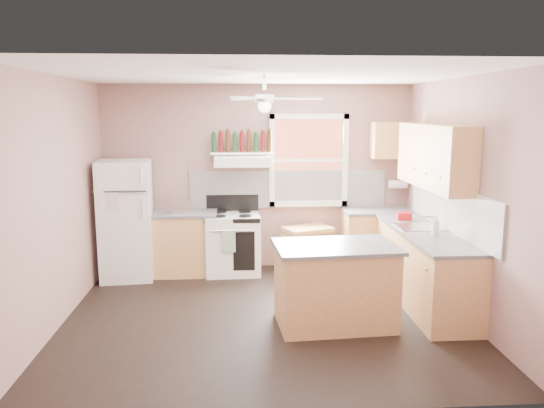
{
  "coord_description": "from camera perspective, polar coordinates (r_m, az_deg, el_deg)",
  "views": [
    {
      "loc": [
        -0.3,
        -5.76,
        2.32
      ],
      "look_at": [
        0.1,
        0.3,
        1.25
      ],
      "focal_mm": 35.0,
      "sensor_mm": 36.0,
      "label": 1
    }
  ],
  "objects": [
    {
      "name": "backsplash_right",
      "position": [
        6.67,
        18.64,
        -0.43
      ],
      "size": [
        0.03,
        2.6,
        0.55
      ],
      "primitive_type": "cube",
      "color": "white",
      "rests_on": "wall_right"
    },
    {
      "name": "counter_right",
      "position": [
        6.62,
        16.13,
        -2.97
      ],
      "size": [
        0.62,
        2.22,
        0.04
      ],
      "primitive_type": "cube",
      "color": "#515154",
      "rests_on": "base_cabinet_right"
    },
    {
      "name": "upper_cabinet_right",
      "position": [
        6.72,
        17.05,
        4.94
      ],
      "size": [
        0.33,
        1.8,
        0.76
      ],
      "primitive_type": "cube",
      "color": "#AF8049",
      "rests_on": "wall_right"
    },
    {
      "name": "bottle_shelf",
      "position": [
        7.65,
        -3.25,
        5.48
      ],
      "size": [
        0.9,
        0.26,
        0.03
      ],
      "primitive_type": "cube",
      "color": "white",
      "rests_on": "range_hood"
    },
    {
      "name": "sink",
      "position": [
        6.8,
        15.57,
        -2.48
      ],
      "size": [
        0.55,
        0.45,
        0.03
      ],
      "primitive_type": "cube",
      "color": "silver",
      "rests_on": "counter_right"
    },
    {
      "name": "paper_towel",
      "position": [
        8.05,
        13.39,
        2.08
      ],
      "size": [
        0.26,
        0.12,
        0.12
      ],
      "primitive_type": "cylinder",
      "rotation": [
        0.0,
        1.57,
        0.0
      ],
      "color": "white",
      "rests_on": "wall_back"
    },
    {
      "name": "wall_back",
      "position": [
        7.85,
        -1.55,
        2.89
      ],
      "size": [
        4.5,
        0.05,
        2.7
      ],
      "primitive_type": "cube",
      "color": "#88625B",
      "rests_on": "ground"
    },
    {
      "name": "base_cabinet_left",
      "position": [
        7.73,
        -9.32,
        -4.29
      ],
      "size": [
        0.9,
        0.6,
        0.86
      ],
      "primitive_type": "cube",
      "color": "#AF8049",
      "rests_on": "floor"
    },
    {
      "name": "upper_cabinet_corner",
      "position": [
        7.93,
        12.81,
        6.71
      ],
      "size": [
        0.6,
        0.33,
        0.52
      ],
      "primitive_type": "cube",
      "color": "#AF8049",
      "rests_on": "wall_back"
    },
    {
      "name": "refrigerator",
      "position": [
        7.62,
        -15.41,
        -1.68
      ],
      "size": [
        0.76,
        0.74,
        1.65
      ],
      "primitive_type": "cube",
      "rotation": [
        0.0,
        0.0,
        0.09
      ],
      "color": "white",
      "rests_on": "floor"
    },
    {
      "name": "ceiling_fan_hub",
      "position": [
        5.77,
        -0.81,
        11.28
      ],
      "size": [
        0.2,
        0.2,
        0.08
      ],
      "primitive_type": "cylinder",
      "color": "white",
      "rests_on": "ceiling"
    },
    {
      "name": "window_frame",
      "position": [
        7.82,
        3.98,
        4.69
      ],
      "size": [
        1.16,
        0.07,
        1.36
      ],
      "primitive_type": "cube",
      "color": "white",
      "rests_on": "wall_back"
    },
    {
      "name": "ceiling",
      "position": [
        5.78,
        -0.82,
        13.76
      ],
      "size": [
        4.5,
        4.5,
        0.0
      ],
      "primitive_type": "plane",
      "color": "white",
      "rests_on": "ground"
    },
    {
      "name": "wine_bottles",
      "position": [
        7.64,
        -3.23,
        6.68
      ],
      "size": [
        0.86,
        0.06,
        0.31
      ],
      "color": "#143819",
      "rests_on": "bottle_shelf"
    },
    {
      "name": "floor",
      "position": [
        6.22,
        -0.76,
        -11.92
      ],
      "size": [
        4.5,
        4.5,
        0.0
      ],
      "primitive_type": "plane",
      "color": "black",
      "rests_on": "ground"
    },
    {
      "name": "faucet",
      "position": [
        6.84,
        16.86,
        -1.83
      ],
      "size": [
        0.03,
        0.03,
        0.14
      ],
      "primitive_type": "cylinder",
      "color": "silver",
      "rests_on": "sink"
    },
    {
      "name": "red_caddy",
      "position": [
        7.2,
        14.05,
        -1.28
      ],
      "size": [
        0.2,
        0.14,
        0.1
      ],
      "primitive_type": "cube",
      "rotation": [
        0.0,
        0.0,
        -0.15
      ],
      "color": "red",
      "rests_on": "counter_right"
    },
    {
      "name": "base_cabinet_corner",
      "position": [
        7.96,
        11.29,
        -3.93
      ],
      "size": [
        1.0,
        0.6,
        0.86
      ],
      "primitive_type": "cube",
      "color": "#AF8049",
      "rests_on": "floor"
    },
    {
      "name": "backsplash_back",
      "position": [
        7.87,
        1.74,
        1.62
      ],
      "size": [
        2.9,
        0.03,
        0.55
      ],
      "primitive_type": "cube",
      "color": "white",
      "rests_on": "wall_back"
    },
    {
      "name": "toaster",
      "position": [
        7.52,
        -9.74,
        -0.34
      ],
      "size": [
        0.3,
        0.2,
        0.18
      ],
      "primitive_type": "cube",
      "rotation": [
        0.0,
        0.0,
        0.14
      ],
      "color": "silver",
      "rests_on": "counter_left"
    },
    {
      "name": "window_view",
      "position": [
        7.85,
        3.95,
        4.7
      ],
      "size": [
        1.0,
        0.02,
        1.2
      ],
      "primitive_type": "cube",
      "color": "brown",
      "rests_on": "wall_back"
    },
    {
      "name": "counter_corner",
      "position": [
        7.87,
        11.4,
        -0.75
      ],
      "size": [
        1.02,
        0.62,
        0.04
      ],
      "primitive_type": "cube",
      "color": "#515154",
      "rests_on": "base_cabinet_corner"
    },
    {
      "name": "counter_left",
      "position": [
        7.64,
        -9.42,
        -1.01
      ],
      "size": [
        0.92,
        0.62,
        0.04
      ],
      "primitive_type": "cube",
      "color": "#515154",
      "rests_on": "base_cabinet_left"
    },
    {
      "name": "wall_left",
      "position": [
        6.17,
        -22.4,
        0.18
      ],
      "size": [
        0.05,
        4.0,
        2.7
      ],
      "primitive_type": "cube",
      "color": "#88625B",
      "rests_on": "ground"
    },
    {
      "name": "range_hood",
      "position": [
        7.54,
        -3.23,
        4.65
      ],
      "size": [
        0.78,
        0.5,
        0.14
      ],
      "primitive_type": "cube",
      "color": "white",
      "rests_on": "wall_back"
    },
    {
      "name": "stove",
      "position": [
        7.68,
        -4.24,
        -4.29
      ],
      "size": [
        0.79,
        0.67,
        0.86
      ],
      "primitive_type": "cube",
      "rotation": [
        0.0,
        0.0,
        0.04
      ],
      "color": "white",
      "rests_on": "floor"
    },
    {
      "name": "island",
      "position": [
        5.88,
        6.79,
        -8.82
      ],
      "size": [
        1.28,
        0.87,
        0.86
      ],
      "primitive_type": "cube",
      "rotation": [
        0.0,
        0.0,
        0.07
      ],
      "color": "#AF8049",
      "rests_on": "floor"
    },
    {
      "name": "cart",
      "position": [
        7.78,
        3.85,
        -4.86
      ],
      "size": [
        0.77,
        0.65,
        0.66
      ],
      "primitive_type": "cube",
      "rotation": [
        0.0,
        0.0,
        0.38
      ],
      "color": "#AF8049",
      "rests_on": "floor"
    },
    {
      "name": "island_top",
      "position": [
        5.75,
        6.88,
        -4.57
      ],
      "size": [
        1.36,
        0.94,
        0.04
      ],
      "primitive_type": "cube",
      "rotation": [
        0.0,
        0.0,
        0.07
      ],
      "color": "#515154",
      "rests_on": "island"
    },
    {
      "name": "base_cabinet_right",
      "position": [
        6.73,
        16.02,
        -6.71
      ],
      "size": [
        0.6,
        2.2,
        0.86
      ],
      "primitive_type": "cube",
      "color": "#AF8049",
      "rests_on": "floor"
    },
    {
      "name": "soap_bottle",
      "position": [
        6.37,
        17.19,
        -2.22
      ],
      "size": [
        0.13,
        0.13,
        0.24
      ],
      "primitive_type": "imported",
      "rotation": [
        0.0,
        0.0,
        2.69
      ],
      "color": "silver",
      "rests_on": "counter_right"
    },
    {
      "name": "wall_right",
      "position": [
        6.38,
        20.07,
        0.64
      ],
      "size": [
        0.05,
        4.0,
        2.7
      ],
      "primitive_type": "cube",
      "color": "#88625B",
      "rests_on": "ground"
    }
  ]
}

